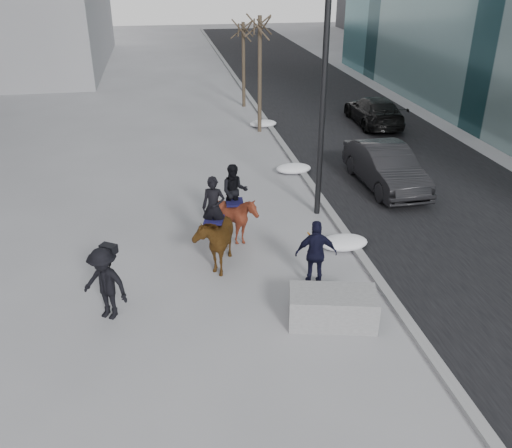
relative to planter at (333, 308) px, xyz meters
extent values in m
plane|color=gray|center=(-1.35, 1.03, -0.39)|extent=(120.00, 120.00, 0.00)
cube|color=black|center=(5.65, 11.03, -0.38)|extent=(8.00, 90.00, 0.01)
cube|color=gray|center=(1.65, 11.03, -0.33)|extent=(0.25, 90.00, 0.12)
cube|color=gray|center=(0.00, 0.00, 0.00)|extent=(2.10, 1.37, 0.77)
imported|color=black|center=(4.22, 7.45, 0.36)|extent=(1.72, 4.61, 1.50)
imported|color=black|center=(6.76, 15.19, 0.29)|extent=(2.09, 4.76, 1.36)
imported|color=#47290E|center=(-2.30, 3.03, 0.41)|extent=(1.33, 2.04, 1.59)
imported|color=black|center=(-2.30, 3.18, 1.21)|extent=(0.69, 0.54, 1.66)
cube|color=#12103B|center=(-2.30, 3.18, 0.86)|extent=(0.61, 0.67, 0.06)
imported|color=#4F1C0F|center=(-1.59, 4.19, 0.37)|extent=(1.31, 1.45, 1.51)
imported|color=black|center=(-1.59, 4.34, 1.13)|extent=(0.80, 0.65, 1.57)
cube|color=#100E35|center=(-1.59, 4.34, 0.80)|extent=(0.52, 0.59, 0.06)
imported|color=black|center=(0.04, 1.60, 0.49)|extent=(1.08, 0.57, 1.75)
cylinder|color=orange|center=(-0.01, 2.15, 0.76)|extent=(0.04, 0.18, 0.07)
imported|color=black|center=(-4.97, 1.08, 0.49)|extent=(1.31, 1.16, 1.75)
cube|color=black|center=(-4.82, 1.33, 1.23)|extent=(0.42, 0.38, 0.20)
cylinder|color=black|center=(1.25, 5.70, 4.11)|extent=(0.18, 0.18, 9.00)
ellipsoid|color=white|center=(1.35, 3.29, -0.21)|extent=(1.38, 0.88, 0.35)
ellipsoid|color=white|center=(1.35, 9.36, -0.22)|extent=(1.34, 0.85, 0.34)
ellipsoid|color=white|center=(1.35, 15.69, -0.22)|extent=(1.31, 0.83, 0.33)
camera|label=1|loc=(-3.41, -9.56, 7.02)|focal=38.00mm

